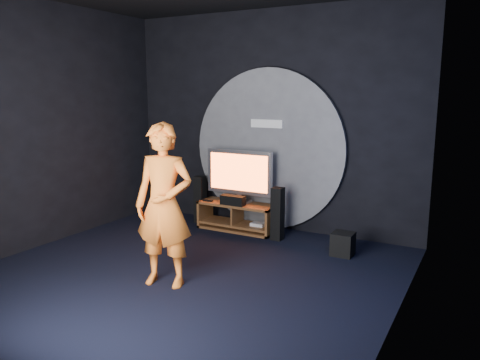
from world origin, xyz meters
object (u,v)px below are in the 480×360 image
media_console (238,218)px  tv (239,174)px  tower_speaker_left (200,199)px  tower_speaker_right (278,214)px  player (164,205)px  subwoofer (343,244)px

media_console → tv: 0.73m
tower_speaker_left → tv: bearing=-1.8°
tv → tower_speaker_right: size_ratio=1.43×
tower_speaker_left → tower_speaker_right: same height
tv → player: (0.32, -2.37, 0.03)m
subwoofer → player: 2.61m
subwoofer → player: size_ratio=0.17×
tv → player: player is taller
media_console → tv: size_ratio=1.11×
media_console → tv: bearing=96.4°
tower_speaker_right → tower_speaker_left: bearing=171.2°
tower_speaker_left → player: player is taller
tv → tower_speaker_left: tv is taller
tv → player: bearing=-82.3°
tower_speaker_left → media_console: bearing=-6.6°
media_console → subwoofer: 1.88m
media_console → player: 2.44m
tv → subwoofer: 2.05m
tv → tower_speaker_left: size_ratio=1.43×
tower_speaker_right → player: (-0.46, -2.16, 0.54)m
tower_speaker_right → player: size_ratio=0.43×
player → tower_speaker_left: bearing=101.1°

